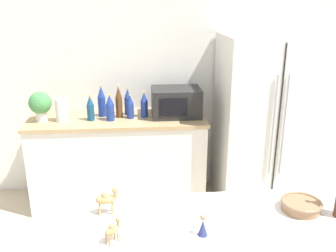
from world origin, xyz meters
TOP-DOWN VIEW (x-y plane):
  - wall_back at (0.00, 2.73)m, footprint 8.00×0.06m
  - back_counter at (-0.41, 2.40)m, footprint 1.74×0.63m
  - refrigerator at (1.06, 2.31)m, footprint 0.90×0.77m
  - potted_plant at (-1.13, 2.36)m, footprint 0.21×0.21m
  - paper_towel_roll at (-0.93, 2.33)m, footprint 0.11×0.11m
  - microwave at (0.18, 2.42)m, footprint 0.48×0.37m
  - back_bottle_0 at (-0.66, 2.34)m, footprint 0.07×0.07m
  - back_bottle_1 at (-0.47, 2.32)m, footprint 0.08×0.08m
  - back_bottle_2 at (-0.30, 2.49)m, footprint 0.07×0.07m
  - back_bottle_3 at (-0.14, 2.41)m, footprint 0.07×0.07m
  - back_bottle_4 at (-0.28, 2.37)m, footprint 0.07×0.07m
  - back_bottle_5 at (-0.56, 2.46)m, footprint 0.08×0.08m
  - back_bottle_6 at (-0.39, 2.42)m, footprint 0.07×0.07m
  - fruit_bowl at (0.67, 0.57)m, footprint 0.22×0.22m
  - camel_figurine at (-0.39, 0.63)m, footprint 0.12×0.06m
  - camel_figurine_second at (-0.34, 0.37)m, footprint 0.09×0.09m
  - wise_man_figurine_crimson at (0.10, 0.39)m, footprint 0.05×0.05m

SIDE VIEW (x-z plane):
  - back_counter at x=-0.41m, z-range 0.00..0.91m
  - refrigerator at x=1.06m, z-range 0.00..1.71m
  - fruit_bowl at x=0.67m, z-range 0.93..0.99m
  - wise_man_figurine_crimson at x=0.10m, z-range 0.92..1.04m
  - camel_figurine_second at x=-0.34m, z-range 0.94..1.06m
  - camel_figurine at x=-0.39m, z-range 0.94..1.09m
  - paper_towel_roll at x=-0.93m, z-range 0.91..1.13m
  - back_bottle_4 at x=-0.28m, z-range 0.90..1.14m
  - back_bottle_0 at x=-0.66m, z-range 0.90..1.15m
  - back_bottle_3 at x=-0.14m, z-range 0.90..1.16m
  - back_bottle_1 at x=-0.47m, z-range 0.90..1.16m
  - back_bottle_2 at x=-0.30m, z-range 0.90..1.18m
  - microwave at x=0.18m, z-range 0.91..1.19m
  - back_bottle_5 at x=-0.56m, z-range 0.90..1.22m
  - back_bottle_6 at x=-0.39m, z-range 0.90..1.23m
  - potted_plant at x=-1.13m, z-range 0.93..1.22m
  - wall_back at x=0.00m, z-range 0.00..2.55m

